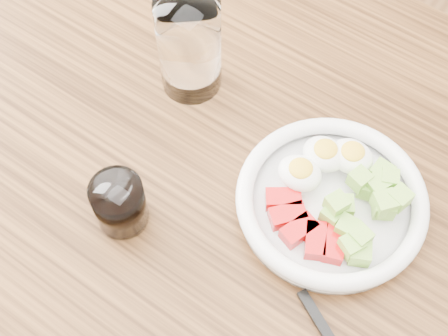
% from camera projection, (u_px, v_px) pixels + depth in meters
% --- Properties ---
extents(dining_table, '(1.50, 0.90, 0.77)m').
position_uv_depth(dining_table, '(226.00, 221.00, 0.90)').
color(dining_table, brown).
rests_on(dining_table, ground).
extents(bowl, '(0.24, 0.24, 0.06)m').
position_uv_depth(bowl, '(332.00, 198.00, 0.78)').
color(bowl, white).
rests_on(bowl, dining_table).
extents(water_glass, '(0.09, 0.09, 0.15)m').
position_uv_depth(water_glass, '(189.00, 46.00, 0.84)').
color(water_glass, white).
rests_on(water_glass, dining_table).
extents(coffee_glass, '(0.07, 0.07, 0.07)m').
position_uv_depth(coffee_glass, '(120.00, 204.00, 0.76)').
color(coffee_glass, white).
rests_on(coffee_glass, dining_table).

